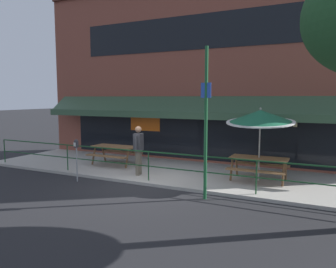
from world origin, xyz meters
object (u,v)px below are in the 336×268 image
object	(u,v)px
street_sign_pole	(206,122)
patio_umbrella_centre	(260,117)
picnic_table_centre	(259,162)
pedestrian_walking	(138,148)
picnic_table_left	(115,150)
parking_meter_near	(76,147)

from	to	relation	value
street_sign_pole	patio_umbrella_centre	bearing A→B (deg)	66.58
picnic_table_centre	street_sign_pole	size ratio (longest dim) A/B	0.43
pedestrian_walking	picnic_table_centre	bearing A→B (deg)	14.27
patio_umbrella_centre	pedestrian_walking	world-z (taller)	patio_umbrella_centre
picnic_table_left	parking_meter_near	world-z (taller)	parking_meter_near
parking_meter_near	street_sign_pole	world-z (taller)	street_sign_pole
picnic_table_left	pedestrian_walking	world-z (taller)	pedestrian_walking
patio_umbrella_centre	street_sign_pole	bearing A→B (deg)	-113.42
parking_meter_near	patio_umbrella_centre	bearing A→B (deg)	23.63
patio_umbrella_centre	parking_meter_near	xyz separation A→B (m)	(-5.49, -2.40, -1.03)
pedestrian_walking	street_sign_pole	bearing A→B (deg)	-23.87
patio_umbrella_centre	street_sign_pole	distance (m)	2.54
picnic_table_centre	patio_umbrella_centre	xyz separation A→B (m)	(0.00, 0.04, 1.47)
picnic_table_left	patio_umbrella_centre	size ratio (longest dim) A/B	0.75
picnic_table_left	picnic_table_centre	world-z (taller)	same
picnic_table_left	patio_umbrella_centre	bearing A→B (deg)	-0.32
patio_umbrella_centre	pedestrian_walking	bearing A→B (deg)	-165.17
picnic_table_left	picnic_table_centre	bearing A→B (deg)	-0.73
picnic_table_left	parking_meter_near	distance (m)	2.48
picnic_table_left	street_sign_pole	xyz separation A→B (m)	(4.68, -2.36, 1.42)
patio_umbrella_centre	street_sign_pole	world-z (taller)	street_sign_pole
patio_umbrella_centre	street_sign_pole	size ratio (longest dim) A/B	0.58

